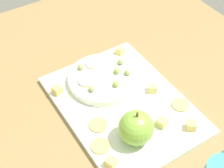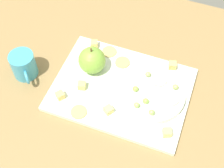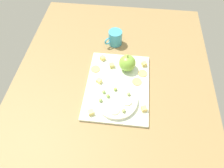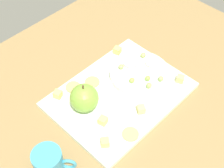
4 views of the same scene
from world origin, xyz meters
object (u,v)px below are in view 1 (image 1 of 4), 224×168
Objects in this scene: apple_whole at (136,128)px; cheese_cube_5 at (111,162)px; apple_slice_1 at (94,63)px; cheese_cube_3 at (162,122)px; grape_2 at (117,71)px; cracker_1 at (98,125)px; cheese_cube_0 at (153,88)px; grape_5 at (121,62)px; cheese_cube_2 at (191,126)px; platter at (123,105)px; grape_3 at (128,72)px; apple_slice_0 at (87,81)px; grape_4 at (116,84)px; cracker_2 at (181,105)px; cheese_cube_1 at (57,90)px; grape_1 at (81,67)px; serving_dish at (103,79)px; cracker_0 at (100,146)px; grape_0 at (92,89)px; cheese_cube_4 at (120,51)px.

cheese_cube_5 is (2.88, -8.28, -2.94)cm from apple_whole.
apple_whole is 1.81× the size of apple_slice_1.
grape_2 is at bearing -178.70° from cheese_cube_3.
cracker_1 is at bearing -27.17° from apple_slice_1.
cheese_cube_3 is at bearing -25.79° from cheese_cube_0.
cheese_cube_2 is at bearing 6.15° from grape_5.
platter is 9.00cm from grape_3.
grape_3 is at bearing 72.04° from apple_slice_0.
platter is at bearing -8.96° from grape_4.
apple_whole reaches higher than apple_slice_1.
cheese_cube_0 is 11.68cm from grape_5.
cheese_cube_0 reaches higher than cracker_2.
cheese_cube_1 reaches higher than cracker_1.
apple_whole is at bearing -18.71° from platter.
apple_slice_1 is (-24.80, 3.58, -1.75)cm from apple_whole.
grape_5 is (-11.31, -2.40, 1.66)cm from cheese_cube_0.
platter is 8.69× the size of cracker_1.
grape_5 is at bearing 131.09° from grape_2.
grape_1 is at bearing -145.82° from cracker_2.
serving_dish reaches higher than platter.
apple_slice_1 reaches higher than cracker_0.
grape_3 is 9.83cm from apple_slice_1.
serving_dish is 12.19cm from cheese_cube_1.
cracker_0 is 25.75cm from grape_5.
grape_3 reaches higher than grape_0.
apple_slice_0 is (-5.28, -5.48, -0.47)cm from grape_4.
grape_1 reaches higher than cracker_0.
cracker_0 is at bearing -107.15° from apple_whole.
cheese_cube_4 is at bearing 96.00° from grape_1.
platter is 15.41cm from grape_1.
grape_0 is (-16.77, -9.19, 1.61)cm from cheese_cube_3.
grape_4 is at bearing 3.56° from apple_slice_1.
cheese_cube_2 is (26.75, 21.28, 0.00)cm from cheese_cube_1.
cracker_0 is 22.96cm from cracker_2.
cracker_1 and cracker_2 have the same top height.
cheese_cube_3 is 1.26× the size of grape_4.
grape_2 and grape_3 have the same top height.
cheese_cube_3 is (22.42, 16.11, 0.00)cm from cheese_cube_1.
grape_4 is at bearing 46.04° from apple_slice_0.
cracker_2 is 2.64× the size of grape_5.
serving_dish is at bearing -4.37° from apple_slice_1.
grape_0 is at bearing -59.27° from serving_dish.
cheese_cube_5 is 0.48× the size of cracker_1.
grape_0 is at bearing -10.15° from grape_1.
cheese_cube_0 is 1.26× the size of grape_3.
cheese_cube_0 is at bearing 24.49° from grape_3.
grape_4 is 10.11cm from apple_slice_1.
cheese_cube_2 is 30.73cm from apple_slice_1.
grape_4 is at bearing 59.97° from cheese_cube_1.
cheese_cube_1 is 1.26× the size of grape_5.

